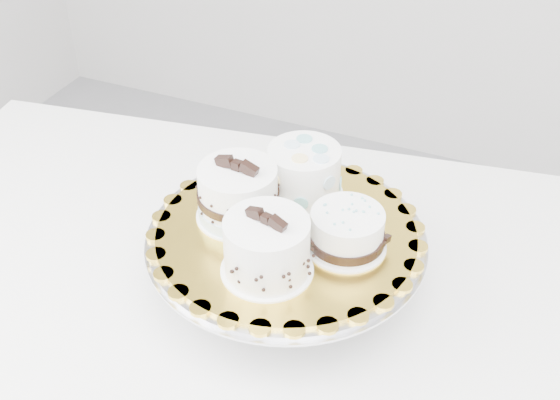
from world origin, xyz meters
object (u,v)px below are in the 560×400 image
at_px(cake_swirl, 267,248).
at_px(cake_stand, 286,251).
at_px(cake_dots, 304,172).
at_px(cake_ribbon, 347,232).
at_px(cake_board, 286,232).
at_px(table, 244,326).
at_px(cake_banded, 238,195).

bearing_deg(cake_swirl, cake_stand, 109.33).
bearing_deg(cake_dots, cake_stand, -98.33).
relative_size(cake_stand, cake_ribbon, 3.35).
bearing_deg(cake_ribbon, cake_board, -168.52).
relative_size(table, cake_ribbon, 11.99).
bearing_deg(cake_dots, cake_ribbon, -56.43).
bearing_deg(cake_stand, cake_banded, 177.40).
distance_m(table, cake_dots, 0.26).
xyz_separation_m(cake_stand, cake_board, (0.00, 0.00, 0.04)).
relative_size(cake_swirl, cake_ribbon, 1.13).
distance_m(cake_stand, cake_board, 0.04).
xyz_separation_m(cake_swirl, cake_dots, (-0.02, 0.17, 0.00)).
bearing_deg(table, cake_dots, 61.72).
height_order(table, cake_banded, cake_banded).
distance_m(cake_board, cake_dots, 0.10).
height_order(table, cake_swirl, cake_swirl).
bearing_deg(cake_stand, table, -145.59).
xyz_separation_m(cake_swirl, cake_ribbon, (0.08, 0.09, -0.01)).
distance_m(cake_swirl, cake_ribbon, 0.12).
relative_size(cake_stand, cake_board, 1.09).
relative_size(cake_banded, cake_ribbon, 1.04).
distance_m(cake_stand, cake_ribbon, 0.11).
bearing_deg(cake_swirl, cake_banded, 146.91).
bearing_deg(cake_dots, cake_banded, -142.00).
distance_m(cake_stand, cake_banded, 0.11).
bearing_deg(cake_dots, table, -124.04).
bearing_deg(cake_ribbon, cake_swirl, -121.74).
bearing_deg(cake_banded, cake_stand, 3.09).
bearing_deg(cake_board, cake_swirl, -84.30).
xyz_separation_m(table, cake_stand, (0.05, 0.04, 0.14)).
bearing_deg(table, cake_swirl, -45.95).
relative_size(cake_board, cake_banded, 2.97).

